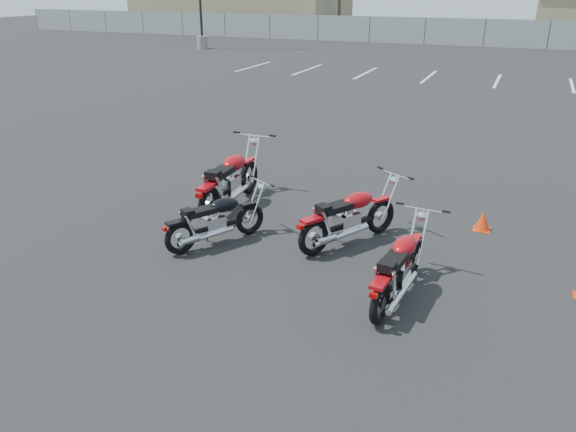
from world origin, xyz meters
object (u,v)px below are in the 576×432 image
at_px(motorcycle_front_red, 230,181).
at_px(motorcycle_third_red, 349,217).
at_px(motorcycle_rear_red, 399,268).
at_px(motorcycle_second_black, 216,220).

relative_size(motorcycle_front_red, motorcycle_third_red, 1.20).
relative_size(motorcycle_front_red, motorcycle_rear_red, 1.18).
bearing_deg(motorcycle_third_red, motorcycle_front_red, 165.11).
bearing_deg(motorcycle_third_red, motorcycle_rear_red, -50.86).
height_order(motorcycle_front_red, motorcycle_rear_red, motorcycle_front_red).
bearing_deg(motorcycle_rear_red, motorcycle_third_red, 129.14).
height_order(motorcycle_front_red, motorcycle_third_red, motorcycle_front_red).
relative_size(motorcycle_second_black, motorcycle_third_red, 0.89).
bearing_deg(motorcycle_rear_red, motorcycle_second_black, 170.10).
bearing_deg(motorcycle_second_black, motorcycle_front_red, 110.19).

